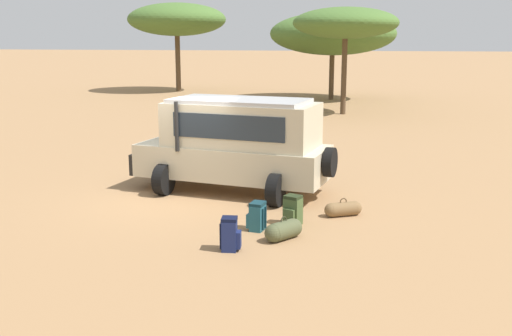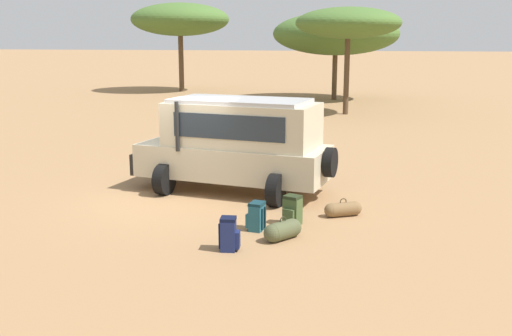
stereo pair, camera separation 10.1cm
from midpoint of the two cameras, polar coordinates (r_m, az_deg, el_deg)
ground_plane at (r=15.26m, az=-7.39°, el=-2.83°), size 320.00×320.00×0.00m
safari_vehicle at (r=15.48m, az=-2.05°, el=2.40°), size 5.47×3.29×2.44m
backpack_beside_front_wheel at (r=12.96m, az=3.29°, el=-4.05°), size 0.43×0.45×0.65m
backpack_cluster_center at (r=12.58m, az=-0.13°, el=-4.65°), size 0.41×0.41×0.61m
backpack_near_rear_wheel at (r=11.41m, az=-2.74°, el=-6.34°), size 0.41×0.33×0.66m
duffel_bag_low_black_case at (r=13.73m, az=8.09°, el=-3.89°), size 0.83×0.58×0.42m
duffel_bag_soft_canvas at (r=12.06m, az=2.40°, el=-5.94°), size 0.70×0.80×0.48m
acacia_tree_far_left at (r=44.98m, az=-7.62°, el=13.83°), size 7.15×6.55×6.37m
acacia_tree_left_mid at (r=39.07m, az=7.24°, el=12.57°), size 7.97×7.23×5.50m
acacia_tree_centre_back at (r=31.62m, az=8.43°, el=13.48°), size 5.38×5.66×5.46m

